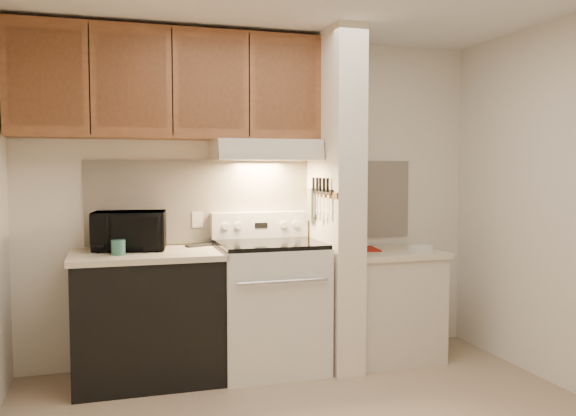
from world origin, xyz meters
name	(u,v)px	position (x,y,z in m)	size (l,w,h in m)	color
wall_back	(258,199)	(0.00, 1.50, 1.25)	(3.60, 0.02, 2.50)	silver
backsplash	(258,201)	(0.00, 1.49, 1.24)	(2.60, 0.02, 0.63)	white
range_body	(270,308)	(0.00, 1.16, 0.46)	(0.76, 0.65, 0.92)	silver
oven_window	(282,312)	(0.00, 0.84, 0.50)	(0.50, 0.01, 0.30)	black
oven_handle	(283,282)	(0.00, 0.80, 0.72)	(0.02, 0.02, 0.65)	silver
cooktop	(269,244)	(0.00, 1.16, 0.94)	(0.74, 0.64, 0.03)	black
range_backguard	(260,225)	(0.00, 1.44, 1.05)	(0.76, 0.08, 0.20)	silver
range_display	(261,225)	(0.00, 1.40, 1.05)	(0.10, 0.01, 0.04)	black
range_knob_left_outer	(225,226)	(-0.28, 1.40, 1.05)	(0.05, 0.05, 0.02)	silver
range_knob_left_inner	(238,226)	(-0.18, 1.40, 1.05)	(0.05, 0.05, 0.02)	silver
range_knob_right_inner	(284,225)	(0.18, 1.40, 1.05)	(0.05, 0.05, 0.02)	silver
range_knob_right_outer	(296,224)	(0.28, 1.40, 1.05)	(0.05, 0.05, 0.02)	silver
dishwasher_front	(148,319)	(-0.88, 1.17, 0.43)	(1.00, 0.63, 0.87)	black
left_countertop	(147,255)	(-0.88, 1.17, 0.89)	(1.04, 0.67, 0.04)	beige
spoon_rest	(200,245)	(-0.48, 1.36, 0.92)	(0.21, 0.07, 0.01)	black
teal_jar	(118,247)	(-1.07, 1.06, 0.96)	(0.09, 0.09, 0.10)	#2F6C61
outlet	(197,220)	(-0.48, 1.48, 1.10)	(0.08, 0.01, 0.12)	beige
microwave	(130,231)	(-0.99, 1.31, 1.05)	(0.50, 0.34, 0.28)	black
partition_pillar	(335,200)	(0.51, 1.15, 1.25)	(0.22, 0.70, 2.50)	#F2E4CD
pillar_trim	(320,194)	(0.39, 1.15, 1.30)	(0.01, 0.70, 0.04)	brown
knife_strip	(322,191)	(0.39, 1.10, 1.32)	(0.02, 0.42, 0.04)	black
knife_blade_a	(328,206)	(0.38, 0.93, 1.22)	(0.01, 0.04, 0.16)	silver
knife_handle_a	(328,185)	(0.38, 0.95, 1.37)	(0.02, 0.02, 0.10)	black
knife_blade_b	(324,207)	(0.38, 1.03, 1.21)	(0.01, 0.04, 0.18)	silver
knife_handle_b	(324,185)	(0.38, 1.02, 1.37)	(0.02, 0.02, 0.10)	black
knife_blade_c	(320,207)	(0.38, 1.10, 1.20)	(0.01, 0.04, 0.20)	silver
knife_handle_c	(320,184)	(0.38, 1.10, 1.37)	(0.02, 0.02, 0.10)	black
knife_blade_d	(317,204)	(0.38, 1.18, 1.22)	(0.01, 0.04, 0.16)	silver
knife_handle_d	(317,184)	(0.38, 1.17, 1.37)	(0.02, 0.02, 0.10)	black
knife_blade_e	(314,205)	(0.38, 1.25, 1.21)	(0.01, 0.04, 0.18)	silver
knife_handle_e	(313,184)	(0.38, 1.25, 1.37)	(0.02, 0.02, 0.10)	black
oven_mitt	(311,205)	(0.38, 1.32, 1.21)	(0.03, 0.10, 0.25)	slate
right_cab_base	(389,307)	(0.97, 1.15, 0.40)	(0.70, 0.60, 0.81)	beige
right_countertop	(390,253)	(0.97, 1.15, 0.83)	(0.74, 0.64, 0.04)	beige
red_folder	(363,249)	(0.79, 1.25, 0.85)	(0.22, 0.30, 0.01)	#A4190B
white_box	(421,248)	(1.19, 1.06, 0.87)	(0.15, 0.10, 0.04)	white
range_hood	(265,150)	(0.00, 1.28, 1.62)	(0.78, 0.44, 0.15)	beige
hood_lip	(272,156)	(0.00, 1.07, 1.58)	(0.78, 0.04, 0.06)	beige
upper_cabinets	(170,85)	(-0.69, 1.32, 2.08)	(2.18, 0.33, 0.77)	brown
cab_door_a	(45,77)	(-1.51, 1.17, 2.08)	(0.46, 0.01, 0.63)	brown
cab_gap_a	(89,79)	(-1.23, 1.16, 2.08)	(0.01, 0.01, 0.73)	black
cab_door_b	(132,80)	(-0.96, 1.17, 2.08)	(0.46, 0.01, 0.63)	brown
cab_gap_b	(172,82)	(-0.69, 1.16, 2.08)	(0.01, 0.01, 0.73)	black
cab_door_c	(211,84)	(-0.42, 1.17, 2.08)	(0.46, 0.01, 0.63)	brown
cab_gap_c	(249,85)	(-0.14, 1.16, 2.08)	(0.01, 0.01, 0.73)	black
cab_door_d	(286,87)	(0.13, 1.17, 2.08)	(0.46, 0.01, 0.63)	brown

